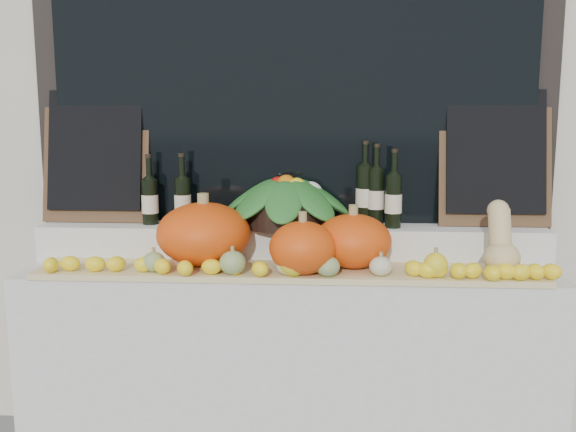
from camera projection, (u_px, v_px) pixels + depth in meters
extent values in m
cube|color=black|center=(293.00, 35.00, 2.92)|extent=(2.40, 0.04, 2.10)
cube|color=black|center=(292.00, 34.00, 2.89)|extent=(2.20, 0.02, 2.00)
cube|color=silver|center=(289.00, 362.00, 2.88)|extent=(2.30, 0.55, 0.88)
cube|color=silver|center=(291.00, 242.00, 2.95)|extent=(2.30, 0.25, 0.16)
cube|color=tan|center=(287.00, 271.00, 2.69)|extent=(2.10, 0.32, 0.02)
ellipsoid|color=#E84C0C|center=(204.00, 234.00, 2.74)|extent=(0.47, 0.47, 0.27)
ellipsoid|color=#E84C0C|center=(353.00, 241.00, 2.69)|extent=(0.42, 0.42, 0.23)
ellipsoid|color=#E84C0C|center=(303.00, 248.00, 2.59)|extent=(0.32, 0.32, 0.21)
ellipsoid|color=#D0B57A|center=(502.00, 258.00, 2.59)|extent=(0.15, 0.15, 0.13)
cylinder|color=#D0B57A|center=(500.00, 229.00, 2.62)|extent=(0.09, 0.14, 0.18)
sphere|color=#D0B57A|center=(498.00, 211.00, 2.65)|extent=(0.09, 0.09, 0.09)
ellipsoid|color=#33641E|center=(328.00, 266.00, 2.55)|extent=(0.10, 0.10, 0.08)
cylinder|color=#8F814E|center=(328.00, 253.00, 2.54)|extent=(0.02, 0.02, 0.02)
ellipsoid|color=#33641E|center=(233.00, 263.00, 2.58)|extent=(0.11, 0.11, 0.10)
cylinder|color=#8F814E|center=(232.00, 248.00, 2.57)|extent=(0.02, 0.02, 0.02)
ellipsoid|color=beige|center=(288.00, 265.00, 2.58)|extent=(0.10, 0.10, 0.08)
cylinder|color=#8F814E|center=(288.00, 253.00, 2.57)|extent=(0.02, 0.02, 0.02)
ellipsoid|color=yellow|center=(293.00, 259.00, 2.55)|extent=(0.12, 0.12, 0.14)
cylinder|color=#8F814E|center=(293.00, 240.00, 2.54)|extent=(0.02, 0.02, 0.02)
ellipsoid|color=beige|center=(381.00, 266.00, 2.56)|extent=(0.09, 0.09, 0.08)
cylinder|color=#8F814E|center=(381.00, 254.00, 2.55)|extent=(0.02, 0.02, 0.02)
ellipsoid|color=yellow|center=(435.00, 265.00, 2.54)|extent=(0.10, 0.10, 0.10)
cylinder|color=#8F814E|center=(436.00, 250.00, 2.53)|extent=(0.02, 0.02, 0.02)
ellipsoid|color=#33641E|center=(154.00, 262.00, 2.63)|extent=(0.09, 0.09, 0.08)
cylinder|color=#8F814E|center=(153.00, 249.00, 2.62)|extent=(0.02, 0.02, 0.02)
cylinder|color=black|center=(286.00, 213.00, 2.91)|extent=(0.40, 0.40, 0.11)
cylinder|color=black|center=(150.00, 202.00, 2.95)|extent=(0.07, 0.07, 0.21)
cylinder|color=black|center=(149.00, 168.00, 2.92)|extent=(0.03, 0.03, 0.10)
cylinder|color=beige|center=(150.00, 204.00, 2.95)|extent=(0.08, 0.08, 0.08)
cylinder|color=black|center=(148.00, 156.00, 2.92)|extent=(0.03, 0.03, 0.02)
cylinder|color=black|center=(183.00, 202.00, 2.93)|extent=(0.07, 0.07, 0.21)
cylinder|color=black|center=(182.00, 167.00, 2.90)|extent=(0.03, 0.03, 0.10)
cylinder|color=beige|center=(183.00, 204.00, 2.93)|extent=(0.08, 0.08, 0.08)
cylinder|color=black|center=(181.00, 155.00, 2.89)|extent=(0.03, 0.03, 0.02)
cylinder|color=black|center=(365.00, 195.00, 2.94)|extent=(0.08, 0.08, 0.27)
cylinder|color=black|center=(366.00, 155.00, 2.91)|extent=(0.03, 0.03, 0.10)
cylinder|color=beige|center=(365.00, 197.00, 2.94)|extent=(0.08, 0.08, 0.08)
cylinder|color=black|center=(366.00, 143.00, 2.90)|extent=(0.03, 0.03, 0.02)
cylinder|color=black|center=(376.00, 197.00, 2.91)|extent=(0.07, 0.07, 0.26)
cylinder|color=black|center=(377.00, 158.00, 2.88)|extent=(0.03, 0.03, 0.10)
cylinder|color=beige|center=(376.00, 199.00, 2.92)|extent=(0.08, 0.08, 0.08)
cylinder|color=black|center=(377.00, 145.00, 2.88)|extent=(0.03, 0.03, 0.02)
cylinder|color=black|center=(393.00, 201.00, 2.86)|extent=(0.07, 0.07, 0.24)
cylinder|color=black|center=(394.00, 163.00, 2.83)|extent=(0.03, 0.03, 0.10)
cylinder|color=beige|center=(393.00, 203.00, 2.86)|extent=(0.08, 0.08, 0.08)
cylinder|color=black|center=(395.00, 151.00, 2.82)|extent=(0.03, 0.03, 0.02)
cube|color=#4C331E|center=(96.00, 156.00, 3.01)|extent=(0.50, 0.13, 0.61)
cube|color=black|center=(95.00, 150.00, 2.99)|extent=(0.44, 0.12, 0.55)
cube|color=#4C331E|center=(495.00, 158.00, 2.90)|extent=(0.50, 0.13, 0.61)
cube|color=black|center=(496.00, 152.00, 2.88)|extent=(0.44, 0.12, 0.55)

